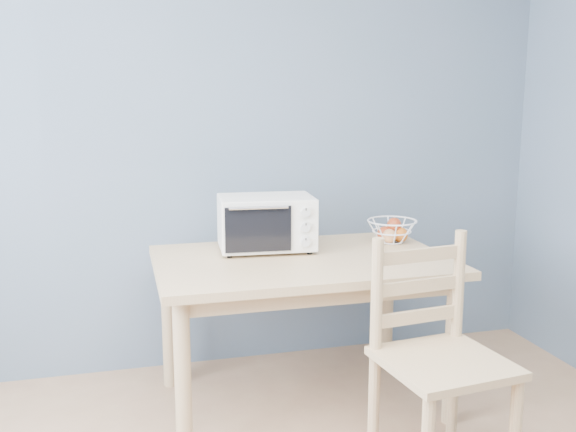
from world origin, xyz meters
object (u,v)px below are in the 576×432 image
object	(u,v)px
dining_table	(302,278)
fruit_basket	(392,231)
toaster_oven	(263,222)
dining_chair	(437,364)

from	to	relation	value
dining_table	fruit_basket	distance (m)	0.60
dining_table	fruit_basket	xyz separation A→B (m)	(0.55, 0.19, 0.17)
dining_table	toaster_oven	distance (m)	0.35
fruit_basket	dining_chair	size ratio (longest dim) A/B	0.33
dining_table	dining_chair	world-z (taller)	dining_chair
toaster_oven	fruit_basket	world-z (taller)	toaster_oven
dining_table	fruit_basket	world-z (taller)	fruit_basket
dining_table	fruit_basket	bearing A→B (deg)	18.66
toaster_oven	fruit_basket	bearing A→B (deg)	3.87
dining_table	toaster_oven	size ratio (longest dim) A/B	2.84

